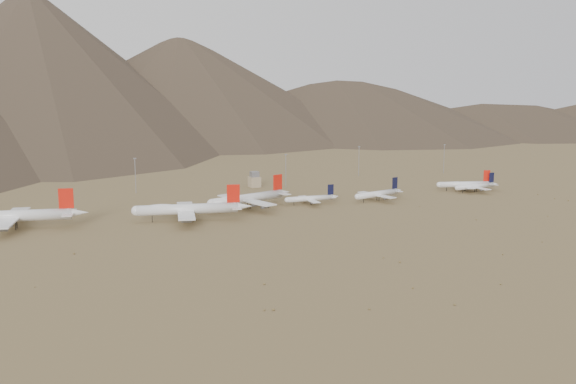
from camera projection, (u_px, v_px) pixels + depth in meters
name	position (u px, v px, depth m)	size (l,w,h in m)	color
ground	(281.00, 220.00, 372.97)	(3000.00, 3000.00, 0.00)	olive
mountain_ridge	(83.00, 44.00, 1158.42)	(4400.00, 1000.00, 300.00)	brown
widebody_west	(14.00, 216.00, 349.31)	(71.96, 56.61, 21.74)	white
widebody_centre	(188.00, 209.00, 370.34)	(68.18, 53.67, 20.61)	white
widebody_east	(248.00, 198.00, 406.61)	(63.93, 50.74, 19.61)	white
narrowbody_a	(311.00, 198.00, 421.22)	(38.40, 27.67, 12.67)	white
narrowbody_b	(378.00, 194.00, 435.32)	(43.50, 31.99, 14.59)	white
narrowbody_c	(465.00, 184.00, 475.30)	(44.34, 32.93, 15.10)	white
narrowbody_d	(476.00, 186.00, 470.42)	(40.63, 29.10, 13.40)	white
control_tower	(255.00, 180.00, 492.19)	(8.00, 8.00, 12.00)	tan
mast_west	(135.00, 174.00, 463.58)	(2.00, 0.60, 25.70)	gray
mast_centre	(286.00, 169.00, 489.04)	(2.00, 0.60, 25.70)	gray
mast_east	(359.00, 159.00, 550.71)	(2.00, 0.60, 25.70)	gray
mast_far_east	(444.00, 157.00, 567.38)	(2.00, 0.60, 25.70)	gray
desert_scrub	(465.00, 248.00, 308.68)	(445.48, 172.40, 0.90)	olive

